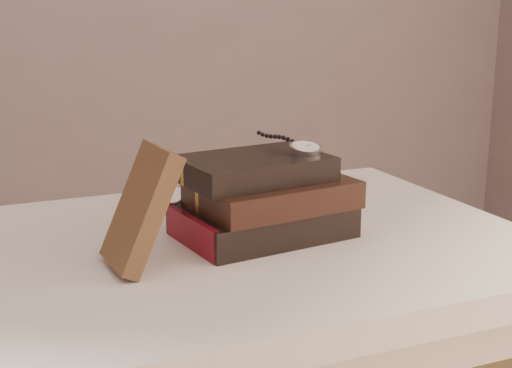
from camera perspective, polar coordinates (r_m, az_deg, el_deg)
name	(u,v)px	position (r m, az deg, el deg)	size (l,w,h in m)	color
table	(171,312)	(1.02, -6.63, -9.81)	(1.00, 0.60, 0.75)	silver
book_stack	(264,199)	(1.01, 0.59, -1.17)	(0.25, 0.18, 0.11)	black
journal	(141,208)	(0.90, -8.91, -1.85)	(0.02, 0.10, 0.15)	#3D2717
pocket_watch	(302,147)	(1.02, 3.62, 2.86)	(0.05, 0.15, 0.02)	silver
eyeglasses	(187,186)	(1.04, -5.41, -0.19)	(0.11, 0.12, 0.05)	silver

